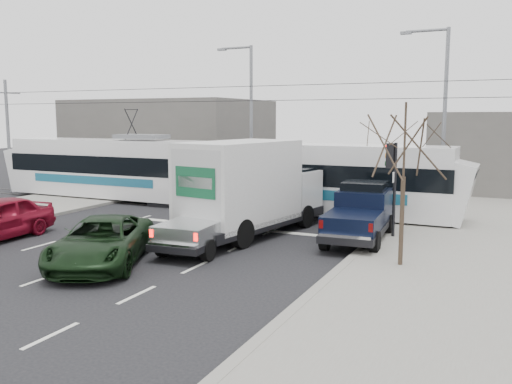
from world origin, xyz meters
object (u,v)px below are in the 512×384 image
at_px(tram, 203,173).
at_px(box_truck, 249,189).
at_px(bare_tree, 404,147).
at_px(navy_pickup, 361,213).
at_px(street_lamp_far, 248,110).
at_px(green_car, 102,242).
at_px(street_lamp_near, 441,109).
at_px(silver_pickup, 212,220).
at_px(traffic_signal, 392,169).

xyz_separation_m(tram, box_truck, (5.20, -5.13, 0.05)).
height_order(bare_tree, navy_pickup, bare_tree).
distance_m(street_lamp_far, green_car, 17.81).
distance_m(street_lamp_far, box_truck, 12.63).
bearing_deg(street_lamp_near, silver_pickup, -120.41).
bearing_deg(green_car, bare_tree, -2.74).
bearing_deg(navy_pickup, bare_tree, -61.45).
distance_m(traffic_signal, street_lamp_near, 7.91).
bearing_deg(box_truck, green_car, -101.19).
xyz_separation_m(street_lamp_far, silver_pickup, (4.90, -13.24, -4.14)).
bearing_deg(street_lamp_near, bare_tree, -88.58).
height_order(traffic_signal, navy_pickup, traffic_signal).
height_order(silver_pickup, green_car, silver_pickup).
bearing_deg(tram, silver_pickup, -57.24).
relative_size(silver_pickup, green_car, 1.02).
relative_size(traffic_signal, street_lamp_far, 0.40).
bearing_deg(box_truck, tram, 145.43).
bearing_deg(silver_pickup, navy_pickup, 29.24).
distance_m(street_lamp_far, tram, 6.71).
bearing_deg(street_lamp_near, navy_pickup, -102.73).
distance_m(traffic_signal, navy_pickup, 2.03).
relative_size(bare_tree, navy_pickup, 0.94).
xyz_separation_m(tram, silver_pickup, (4.76, -7.40, -0.85)).
xyz_separation_m(bare_tree, navy_pickup, (-2.12, 3.37, -2.71)).
distance_m(street_lamp_near, green_car, 17.78).
height_order(bare_tree, box_truck, bare_tree).
bearing_deg(box_truck, silver_pickup, -91.07).
bearing_deg(street_lamp_near, box_truck, -124.44).
xyz_separation_m(traffic_signal, green_car, (-7.65, -7.50, -1.99)).
distance_m(bare_tree, box_truck, 7.18).
relative_size(street_lamp_near, green_car, 1.67).
height_order(navy_pickup, green_car, navy_pickup).
height_order(traffic_signal, tram, tram).
bearing_deg(navy_pickup, green_car, -137.70).
bearing_deg(box_truck, street_lamp_far, 126.01).
bearing_deg(traffic_signal, tram, 160.81).
distance_m(tram, green_car, 11.57).
relative_size(street_lamp_near, navy_pickup, 1.69).
height_order(traffic_signal, box_truck, box_truck).
xyz_separation_m(street_lamp_near, navy_pickup, (-1.84, -8.13, -4.03)).
height_order(silver_pickup, navy_pickup, navy_pickup).
bearing_deg(silver_pickup, green_car, -120.72).
bearing_deg(traffic_signal, navy_pickup, -147.88).
bearing_deg(bare_tree, traffic_signal, 105.76).
distance_m(street_lamp_near, street_lamp_far, 11.67).
bearing_deg(street_lamp_near, tram, -161.30).
distance_m(traffic_signal, tram, 11.17).
distance_m(tram, navy_pickup, 10.46).
relative_size(silver_pickup, navy_pickup, 1.03).
xyz_separation_m(bare_tree, green_car, (-8.78, -3.50, -3.04)).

